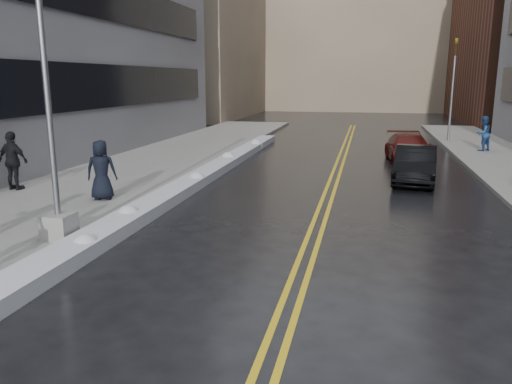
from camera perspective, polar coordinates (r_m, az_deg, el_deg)
The scene contains 14 objects.
ground at distance 9.58m, azimuth -11.32°, elevation -11.07°, with size 160.00×160.00×0.00m, color black.
sidewalk_west at distance 20.64m, azimuth -14.86°, elevation 1.88°, with size 5.50×50.00×0.15m, color gray.
lane_line_left at distance 18.43m, azimuth 8.17°, elevation 0.68°, with size 0.12×50.00×0.01m, color gold.
lane_line_right at distance 18.41m, azimuth 9.10°, elevation 0.63°, with size 0.12×50.00×0.01m, color gold.
snow_ridge at distance 17.49m, azimuth -8.22°, elevation 0.58°, with size 0.90×30.00×0.34m, color silver.
building_west_far at distance 55.63m, azimuth -8.08°, elevation 18.02°, with size 14.00×22.00×18.00m, color gray.
building_far at distance 68.37m, azimuth 11.68°, elevation 18.58°, with size 36.00×16.00×22.00m, color gray.
lamppost at distance 12.23m, azimuth -22.37°, elevation 5.74°, with size 0.65×0.65×7.62m.
traffic_signal at distance 32.34m, azimuth 21.56°, elevation 11.17°, with size 0.16×0.20×6.00m.
pedestrian_c at distance 16.15m, azimuth -17.26°, elevation 2.42°, with size 0.91×0.59×1.87m, color black.
pedestrian_d at distance 18.68m, azimuth -26.01°, elevation 3.22°, with size 1.16×0.48×1.99m, color black.
pedestrian_east at distance 28.70m, azimuth 24.52°, elevation 6.11°, with size 0.88×0.69×1.81m, color navy.
car_black at distance 19.66m, azimuth 17.75°, elevation 2.98°, with size 1.45×4.17×1.37m, color black.
car_maroon at distance 24.29m, azimuth 17.07°, elevation 4.75°, with size 1.87×4.60×1.33m, color #410C0A.
Camera 1 is at (3.66, -7.97, 3.84)m, focal length 35.00 mm.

